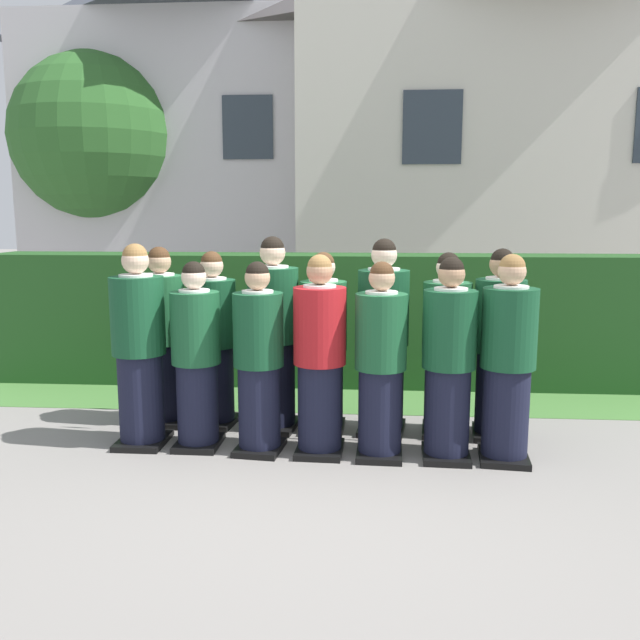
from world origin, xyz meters
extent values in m
plane|color=gray|center=(0.00, 0.00, 0.00)|extent=(60.00, 60.00, 0.00)
cylinder|color=black|center=(-1.49, 0.10, 0.39)|extent=(0.37, 0.37, 0.78)
cube|color=black|center=(-1.49, 0.10, 0.03)|extent=(0.39, 0.49, 0.05)
cylinder|color=#144728|center=(-1.49, 0.10, 1.10)|extent=(0.44, 0.44, 0.64)
cylinder|color=white|center=(-1.49, 0.10, 1.43)|extent=(0.27, 0.27, 0.03)
cube|color=gold|center=(-1.49, 0.31, 1.23)|extent=(0.04, 0.01, 0.28)
sphere|color=beige|center=(-1.49, 0.10, 1.55)|extent=(0.22, 0.22, 0.22)
sphere|color=olive|center=(-1.49, 0.10, 1.59)|extent=(0.20, 0.20, 0.20)
cube|color=white|center=(-1.49, 0.38, 1.00)|extent=(0.15, 0.01, 0.20)
cylinder|color=black|center=(-1.01, 0.08, 0.36)|extent=(0.34, 0.34, 0.71)
cube|color=black|center=(-1.01, 0.08, 0.03)|extent=(0.36, 0.45, 0.05)
cylinder|color=#19512D|center=(-1.01, 0.08, 1.01)|extent=(0.40, 0.40, 0.59)
cylinder|color=white|center=(-1.01, 0.08, 1.31)|extent=(0.25, 0.25, 0.03)
cube|color=navy|center=(-1.00, 0.27, 1.13)|extent=(0.04, 0.01, 0.26)
sphere|color=beige|center=(-1.01, 0.08, 1.43)|extent=(0.20, 0.20, 0.20)
sphere|color=black|center=(-1.01, 0.08, 1.46)|extent=(0.19, 0.19, 0.19)
cylinder|color=black|center=(-0.48, 0.01, 0.36)|extent=(0.34, 0.34, 0.72)
cube|color=black|center=(-0.48, 0.01, 0.03)|extent=(0.41, 0.48, 0.05)
cylinder|color=#144728|center=(-0.48, 0.01, 1.01)|extent=(0.41, 0.41, 0.59)
cylinder|color=white|center=(-0.48, 0.01, 1.31)|extent=(0.25, 0.25, 0.03)
cube|color=gold|center=(-0.45, 0.20, 1.13)|extent=(0.04, 0.02, 0.26)
sphere|color=tan|center=(-0.48, 0.01, 1.43)|extent=(0.20, 0.20, 0.20)
sphere|color=black|center=(-0.48, 0.01, 1.47)|extent=(0.19, 0.19, 0.19)
cylinder|color=black|center=(0.02, 0.00, 0.37)|extent=(0.36, 0.36, 0.74)
cube|color=black|center=(0.02, 0.00, 0.03)|extent=(0.39, 0.48, 0.05)
cylinder|color=#AD191E|center=(0.02, 0.00, 1.05)|extent=(0.42, 0.42, 0.61)
cylinder|color=white|center=(0.02, 0.00, 1.36)|extent=(0.26, 0.26, 0.03)
cube|color=gold|center=(0.03, 0.20, 1.17)|extent=(0.04, 0.01, 0.27)
sphere|color=tan|center=(0.02, 0.00, 1.48)|extent=(0.21, 0.21, 0.21)
sphere|color=olive|center=(0.02, 0.00, 1.52)|extent=(0.19, 0.19, 0.19)
cylinder|color=black|center=(0.50, -0.04, 0.36)|extent=(0.35, 0.35, 0.72)
cube|color=black|center=(0.50, -0.04, 0.03)|extent=(0.38, 0.46, 0.05)
cylinder|color=#19512D|center=(0.50, -0.04, 1.02)|extent=(0.41, 0.41, 0.60)
cylinder|color=white|center=(0.50, -0.04, 1.32)|extent=(0.25, 0.25, 0.03)
cube|color=gold|center=(0.51, 0.15, 1.14)|extent=(0.04, 0.01, 0.26)
sphere|color=tan|center=(0.50, -0.04, 1.44)|extent=(0.20, 0.20, 0.20)
sphere|color=#472D19|center=(0.50, -0.04, 1.48)|extent=(0.19, 0.19, 0.19)
cube|color=white|center=(0.51, 0.22, 0.93)|extent=(0.15, 0.01, 0.20)
cylinder|color=black|center=(1.04, -0.04, 0.37)|extent=(0.35, 0.35, 0.74)
cube|color=black|center=(1.04, -0.04, 0.03)|extent=(0.39, 0.48, 0.05)
cylinder|color=#144728|center=(1.04, -0.04, 1.04)|extent=(0.42, 0.42, 0.61)
cylinder|color=white|center=(1.04, -0.04, 1.35)|extent=(0.26, 0.26, 0.03)
cube|color=navy|center=(1.04, 0.16, 1.17)|extent=(0.04, 0.01, 0.27)
sphere|color=tan|center=(1.04, -0.04, 1.47)|extent=(0.21, 0.21, 0.21)
sphere|color=black|center=(1.04, -0.04, 1.51)|extent=(0.19, 0.19, 0.19)
cube|color=white|center=(1.05, 0.23, 0.95)|extent=(0.15, 0.01, 0.20)
cylinder|color=black|center=(1.49, -0.05, 0.38)|extent=(0.36, 0.36, 0.75)
cube|color=black|center=(1.49, -0.05, 0.03)|extent=(0.42, 0.50, 0.05)
cylinder|color=#144728|center=(1.49, -0.05, 1.06)|extent=(0.42, 0.42, 0.62)
cylinder|color=white|center=(1.49, -0.05, 1.38)|extent=(0.26, 0.26, 0.03)
cube|color=gold|center=(1.51, 0.15, 1.18)|extent=(0.04, 0.02, 0.27)
sphere|color=tan|center=(1.49, -0.05, 1.50)|extent=(0.21, 0.21, 0.21)
sphere|color=olive|center=(1.49, -0.05, 1.53)|extent=(0.20, 0.20, 0.20)
cylinder|color=black|center=(-1.48, 0.69, 0.38)|extent=(0.36, 0.36, 0.75)
cube|color=black|center=(-1.48, 0.69, 0.03)|extent=(0.38, 0.47, 0.05)
cylinder|color=#1E5B33|center=(-1.48, 0.69, 1.07)|extent=(0.43, 0.43, 0.62)
cylinder|color=white|center=(-1.48, 0.69, 1.38)|extent=(0.26, 0.26, 0.03)
cube|color=#236038|center=(-1.48, 0.89, 1.19)|extent=(0.04, 0.01, 0.27)
sphere|color=tan|center=(-1.48, 0.69, 1.50)|extent=(0.21, 0.21, 0.21)
sphere|color=#472D19|center=(-1.48, 0.69, 1.54)|extent=(0.20, 0.20, 0.20)
cube|color=white|center=(-1.48, 0.96, 0.97)|extent=(0.15, 0.01, 0.20)
cylinder|color=black|center=(-1.00, 0.67, 0.37)|extent=(0.35, 0.35, 0.74)
cube|color=black|center=(-1.00, 0.67, 0.03)|extent=(0.42, 0.50, 0.05)
cylinder|color=#144728|center=(-1.00, 0.67, 1.04)|extent=(0.42, 0.42, 0.61)
cylinder|color=white|center=(-1.00, 0.67, 1.35)|extent=(0.26, 0.26, 0.03)
cube|color=gold|center=(-0.97, 0.87, 1.16)|extent=(0.04, 0.02, 0.27)
sphere|color=beige|center=(-1.00, 0.67, 1.47)|extent=(0.21, 0.21, 0.21)
sphere|color=#472D19|center=(-1.00, 0.67, 1.51)|extent=(0.19, 0.19, 0.19)
cylinder|color=black|center=(-0.44, 0.60, 0.40)|extent=(0.38, 0.38, 0.80)
cube|color=black|center=(-0.44, 0.60, 0.03)|extent=(0.46, 0.54, 0.05)
cylinder|color=#144728|center=(-0.44, 0.60, 1.13)|extent=(0.45, 0.45, 0.66)
cylinder|color=white|center=(-0.44, 0.60, 1.47)|extent=(0.28, 0.28, 0.03)
cube|color=#236038|center=(-0.41, 0.81, 1.26)|extent=(0.04, 0.02, 0.29)
sphere|color=beige|center=(-0.44, 0.60, 1.59)|extent=(0.23, 0.23, 0.23)
sphere|color=black|center=(-0.44, 0.60, 1.63)|extent=(0.21, 0.21, 0.21)
cube|color=white|center=(-0.40, 0.88, 1.03)|extent=(0.15, 0.03, 0.20)
cylinder|color=black|center=(0.01, 0.58, 0.37)|extent=(0.35, 0.35, 0.74)
cube|color=black|center=(0.01, 0.58, 0.03)|extent=(0.38, 0.47, 0.05)
cylinder|color=#1E5B33|center=(0.01, 0.58, 1.04)|extent=(0.42, 0.42, 0.61)
cylinder|color=white|center=(0.01, 0.58, 1.35)|extent=(0.26, 0.26, 0.03)
cube|color=#236038|center=(0.02, 0.78, 1.16)|extent=(0.04, 0.01, 0.27)
sphere|color=beige|center=(0.01, 0.58, 1.47)|extent=(0.21, 0.21, 0.21)
sphere|color=#472D19|center=(0.01, 0.58, 1.51)|extent=(0.19, 0.19, 0.19)
cylinder|color=black|center=(0.53, 0.58, 0.40)|extent=(0.38, 0.38, 0.79)
cube|color=black|center=(0.53, 0.58, 0.03)|extent=(0.46, 0.54, 0.05)
cylinder|color=#144728|center=(0.53, 0.58, 1.12)|extent=(0.45, 0.45, 0.65)
cylinder|color=white|center=(0.53, 0.58, 1.45)|extent=(0.28, 0.28, 0.03)
cube|color=navy|center=(0.56, 0.79, 1.25)|extent=(0.04, 0.02, 0.29)
sphere|color=beige|center=(0.53, 0.58, 1.58)|extent=(0.22, 0.22, 0.22)
sphere|color=black|center=(0.53, 0.58, 1.62)|extent=(0.21, 0.21, 0.21)
cube|color=white|center=(0.57, 0.86, 1.02)|extent=(0.15, 0.03, 0.20)
cylinder|color=black|center=(1.08, 0.55, 0.37)|extent=(0.35, 0.35, 0.74)
cube|color=black|center=(1.08, 0.55, 0.03)|extent=(0.41, 0.49, 0.05)
cylinder|color=#1E5B33|center=(1.08, 0.55, 1.04)|extent=(0.42, 0.42, 0.61)
cylinder|color=white|center=(1.08, 0.55, 1.35)|extent=(0.26, 0.26, 0.03)
cube|color=gold|center=(1.10, 0.75, 1.17)|extent=(0.04, 0.02, 0.27)
sphere|color=beige|center=(1.08, 0.55, 1.47)|extent=(0.21, 0.21, 0.21)
sphere|color=black|center=(1.08, 0.55, 1.51)|extent=(0.19, 0.19, 0.19)
cylinder|color=black|center=(1.52, 0.51, 0.38)|extent=(0.36, 0.36, 0.76)
cube|color=black|center=(1.52, 0.51, 0.03)|extent=(0.43, 0.51, 0.05)
cylinder|color=#144728|center=(1.52, 0.51, 1.07)|extent=(0.43, 0.43, 0.62)
cylinder|color=white|center=(1.52, 0.51, 1.39)|extent=(0.27, 0.27, 0.03)
cube|color=navy|center=(1.55, 0.71, 1.19)|extent=(0.04, 0.02, 0.27)
sphere|color=tan|center=(1.52, 0.51, 1.51)|extent=(0.21, 0.21, 0.21)
sphere|color=black|center=(1.52, 0.51, 1.55)|extent=(0.20, 0.20, 0.20)
cube|color=#214C1E|center=(0.00, 2.30, 0.74)|extent=(7.81, 0.70, 1.48)
cube|color=silver|center=(-3.12, 8.97, 2.77)|extent=(6.08, 4.38, 5.55)
cube|color=#2D3842|center=(-4.48, 6.77, 3.44)|extent=(0.90, 0.04, 1.10)
cube|color=#2D3842|center=(-1.75, 6.77, 3.44)|extent=(0.90, 0.04, 1.10)
cube|color=beige|center=(3.08, 7.13, 2.61)|extent=(7.68, 3.54, 5.21)
cube|color=#2D3842|center=(1.36, 5.34, 3.23)|extent=(0.90, 0.04, 1.10)
cylinder|color=brown|center=(-4.69, 7.15, 0.95)|extent=(0.24, 0.24, 1.91)
sphere|color=#2D6028|center=(-4.69, 7.15, 3.34)|extent=(3.05, 3.05, 3.05)
cylinder|color=brown|center=(5.00, 6.71, 0.93)|extent=(0.24, 0.24, 1.85)
cube|color=#477A38|center=(0.00, 1.50, 0.00)|extent=(7.81, 0.90, 0.01)
camera|label=1|loc=(0.39, -5.13, 1.93)|focal=36.97mm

